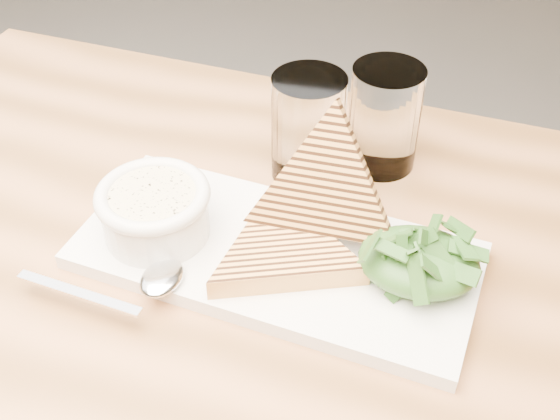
% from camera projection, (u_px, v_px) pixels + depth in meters
% --- Properties ---
extents(table_top, '(1.25, 0.92, 0.04)m').
position_uv_depth(table_top, '(288.00, 329.00, 0.65)').
color(table_top, '#A1683C').
rests_on(table_top, ground).
extents(table_leg_bl, '(0.06, 0.06, 0.71)m').
position_uv_depth(table_leg_bl, '(30.00, 267.00, 1.23)').
color(table_leg_bl, '#A1683C').
rests_on(table_leg_bl, ground).
extents(platter, '(0.41, 0.23, 0.02)m').
position_uv_depth(platter, '(276.00, 255.00, 0.68)').
color(platter, white).
rests_on(platter, table_top).
extents(soup_bowl, '(0.10, 0.10, 0.04)m').
position_uv_depth(soup_bowl, '(156.00, 217.00, 0.68)').
color(soup_bowl, white).
rests_on(soup_bowl, platter).
extents(soup, '(0.09, 0.09, 0.01)m').
position_uv_depth(soup, '(153.00, 197.00, 0.67)').
color(soup, beige).
rests_on(soup, soup_bowl).
extents(bowl_rim, '(0.11, 0.11, 0.01)m').
position_uv_depth(bowl_rim, '(152.00, 195.00, 0.66)').
color(bowl_rim, white).
rests_on(bowl_rim, soup_bowl).
extents(sandwich_flat, '(0.22, 0.22, 0.02)m').
position_uv_depth(sandwich_flat, '(283.00, 251.00, 0.66)').
color(sandwich_flat, '#D79549').
rests_on(sandwich_flat, platter).
extents(sandwich_lean, '(0.18, 0.17, 0.19)m').
position_uv_depth(sandwich_lean, '(326.00, 189.00, 0.66)').
color(sandwich_lean, '#D79549').
rests_on(sandwich_lean, sandwich_flat).
extents(salad_base, '(0.11, 0.09, 0.04)m').
position_uv_depth(salad_base, '(419.00, 262.00, 0.63)').
color(salad_base, '#163E15').
rests_on(salad_base, platter).
extents(arugula_pile, '(0.11, 0.10, 0.05)m').
position_uv_depth(arugula_pile, '(420.00, 257.00, 0.63)').
color(arugula_pile, '#3D6926').
rests_on(arugula_pile, platter).
extents(spoon_bowl, '(0.04, 0.06, 0.01)m').
position_uv_depth(spoon_bowl, '(162.00, 278.00, 0.64)').
color(spoon_bowl, silver).
rests_on(spoon_bowl, platter).
extents(spoon_handle, '(0.13, 0.03, 0.00)m').
position_uv_depth(spoon_handle, '(79.00, 293.00, 0.63)').
color(spoon_handle, silver).
rests_on(spoon_handle, platter).
extents(glass_near, '(0.08, 0.08, 0.12)m').
position_uv_depth(glass_near, '(308.00, 128.00, 0.75)').
color(glass_near, white).
rests_on(glass_near, table_top).
extents(glass_far, '(0.08, 0.08, 0.12)m').
position_uv_depth(glass_far, '(384.00, 118.00, 0.77)').
color(glass_far, white).
rests_on(glass_far, table_top).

